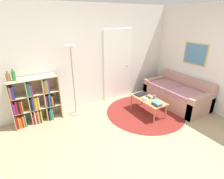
% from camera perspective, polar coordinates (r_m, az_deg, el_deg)
% --- Properties ---
extents(ground_plane, '(14.00, 14.00, 0.00)m').
position_cam_1_polar(ground_plane, '(3.38, 16.75, -21.07)').
color(ground_plane, tan).
extents(wall_back, '(7.58, 0.11, 2.60)m').
position_cam_1_polar(wall_back, '(4.70, -4.93, 10.37)').
color(wall_back, silver).
rests_on(wall_back, ground_plane).
extents(wall_right, '(0.08, 5.59, 2.60)m').
position_cam_1_polar(wall_right, '(5.22, 25.82, 9.61)').
color(wall_right, silver).
rests_on(wall_right, ground_plane).
extents(rug, '(1.98, 1.98, 0.01)m').
position_cam_1_polar(rug, '(4.64, 10.68, -7.18)').
color(rug, maroon).
rests_on(rug, ground_plane).
extents(bookshelf, '(1.03, 0.34, 1.07)m').
position_cam_1_polar(bookshelf, '(4.33, -24.01, -3.85)').
color(bookshelf, beige).
rests_on(bookshelf, ground_plane).
extents(floor_lamp, '(0.32, 0.32, 1.71)m').
position_cam_1_polar(floor_lamp, '(4.13, -12.99, 7.89)').
color(floor_lamp, gray).
rests_on(floor_lamp, ground_plane).
extents(couch, '(0.90, 1.71, 0.75)m').
position_cam_1_polar(couch, '(5.22, 20.50, -1.49)').
color(couch, tan).
rests_on(couch, ground_plane).
extents(coffee_table, '(0.44, 0.95, 0.40)m').
position_cam_1_polar(coffee_table, '(4.45, 11.71, -3.53)').
color(coffee_table, '#AD7F51').
rests_on(coffee_table, ground_plane).
extents(laptop, '(0.37, 0.25, 0.02)m').
position_cam_1_polar(laptop, '(4.64, 9.53, -1.47)').
color(laptop, black).
rests_on(laptop, coffee_table).
extents(bowl, '(0.12, 0.12, 0.05)m').
position_cam_1_polar(bowl, '(4.36, 10.83, -2.99)').
color(bowl, silver).
rests_on(bowl, coffee_table).
extents(book_stack_on_table, '(0.15, 0.21, 0.07)m').
position_cam_1_polar(book_stack_on_table, '(4.16, 14.42, -4.50)').
color(book_stack_on_table, '#B21E23').
rests_on(book_stack_on_table, coffee_table).
extents(cup, '(0.07, 0.07, 0.09)m').
position_cam_1_polar(cup, '(4.46, 13.66, -2.35)').
color(cup, teal).
rests_on(cup, coffee_table).
extents(remote, '(0.05, 0.15, 0.02)m').
position_cam_1_polar(remote, '(4.50, 11.70, -2.46)').
color(remote, black).
rests_on(remote, coffee_table).
extents(bottle_left, '(0.08, 0.08, 0.21)m').
position_cam_1_polar(bottle_left, '(4.11, -30.84, 3.55)').
color(bottle_left, olive).
rests_on(bottle_left, bookshelf).
extents(bottle_middle, '(0.08, 0.08, 0.25)m').
position_cam_1_polar(bottle_middle, '(4.07, -29.44, 3.94)').
color(bottle_middle, '#2D8438').
rests_on(bottle_middle, bookshelf).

